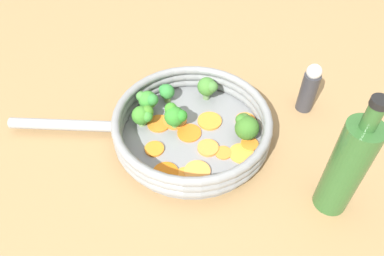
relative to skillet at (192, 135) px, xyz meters
The scene contains 27 objects.
ground_plane 0.01m from the skillet, ahead, with size 4.00×4.00×0.00m, color #9B774B.
skillet is the anchor object (origin of this frame).
skillet_rim_wall 0.03m from the skillet, ahead, with size 0.29×0.29×0.05m.
skillet_handle 0.24m from the skillet, 81.45° to the left, with size 0.02×0.02×0.21m, color #999B9E.
skillet_rivet_left 0.13m from the skillet, 69.80° to the left, with size 0.01×0.01×0.01m, color gray.
skillet_rivet_right 0.13m from the skillet, 93.11° to the left, with size 0.01×0.01×0.01m, color gray.
carrot_slice_0 0.05m from the skillet, 148.01° to the right, with size 0.04×0.04×0.01m, color orange.
carrot_slice_1 0.07m from the skillet, 64.14° to the left, with size 0.05×0.05×0.00m, color orange.
carrot_slice_2 0.10m from the skillet, 124.69° to the right, with size 0.05×0.05×0.00m, color #F79C36.
carrot_slice_3 0.11m from the skillet, 78.31° to the right, with size 0.04×0.04×0.00m, color orange.
carrot_slice_4 0.05m from the skillet, 41.69° to the left, with size 0.05×0.05×0.01m, color orange.
carrot_slice_5 0.01m from the skillet, 55.71° to the left, with size 0.05×0.05×0.00m, color orange.
carrot_slice_6 0.09m from the skillet, behind, with size 0.05×0.05×0.01m, color #F7963F.
carrot_slice_7 0.10m from the skillet, 166.97° to the left, with size 0.03×0.03×0.00m, color orange.
carrot_slice_8 0.08m from the skillet, 114.46° to the left, with size 0.04×0.04×0.00m, color orange.
carrot_slice_9 0.05m from the skillet, 54.56° to the right, with size 0.05×0.05×0.00m, color orange.
carrot_slice_10 0.11m from the skillet, 110.45° to the right, with size 0.03×0.03×0.00m, color orange.
carrot_slice_11 0.10m from the skillet, 148.14° to the left, with size 0.05×0.05×0.00m, color orange.
carrot_slice_12 0.07m from the skillet, 136.08° to the right, with size 0.03×0.03×0.00m, color orange.
broccoli_floret_0 0.11m from the skillet, 24.10° to the left, with size 0.03×0.03×0.04m.
broccoli_floret_1 0.10m from the skillet, 69.27° to the left, with size 0.04×0.04×0.04m.
broccoli_floret_2 0.11m from the skillet, 101.16° to the right, with size 0.05×0.04×0.05m.
broccoli_floret_3 0.05m from the skillet, 57.02° to the left, with size 0.04×0.04×0.05m.
broccoli_floret_4 0.11m from the skillet, 24.51° to the right, with size 0.04×0.04×0.05m.
broccoli_floret_5 0.11m from the skillet, 50.24° to the left, with size 0.04×0.04×0.05m.
salt_shaker 0.25m from the skillet, 76.19° to the right, with size 0.03×0.03×0.11m.
oil_bottle 0.28m from the skillet, 127.48° to the right, with size 0.05×0.05×0.24m.
Camera 1 is at (-0.47, 0.05, 0.55)m, focal length 35.00 mm.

